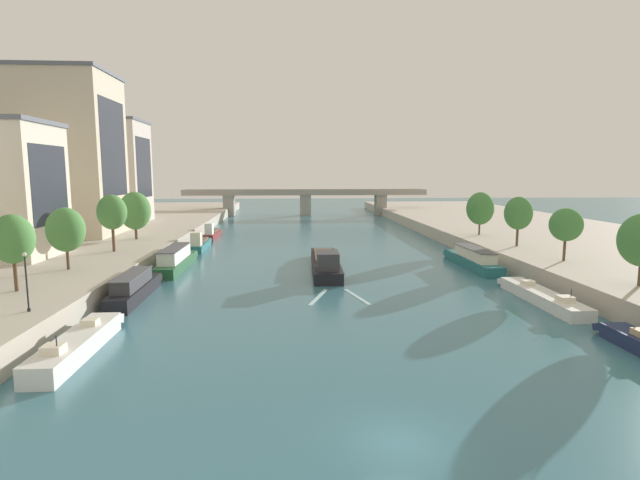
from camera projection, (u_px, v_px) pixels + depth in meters
ground_plane at (398, 443)px, 21.00m from camera, size 400.00×400.00×0.00m
quay_left at (61, 243)px, 72.81m from camera, size 36.00×170.00×2.03m
quay_right at (561, 239)px, 77.68m from camera, size 36.00×170.00×2.03m
barge_midriver at (325, 263)px, 57.78m from camera, size 3.64×18.61×3.08m
wake_behind_barge at (338, 297)px, 45.57m from camera, size 5.60×5.97×0.03m
moored_boat_left_second at (78, 344)px, 31.17m from camera, size 2.07×11.47×2.37m
moored_boat_left_near at (134, 288)px, 44.85m from camera, size 2.25×12.17×2.46m
moored_boat_left_midway at (176, 260)px, 58.74m from camera, size 2.52×14.35×2.70m
moored_boat_left_lone at (200, 244)px, 73.77m from camera, size 2.06×11.01×2.96m
moored_boat_left_gap_after at (212, 233)px, 86.20m from camera, size 1.92×10.11×2.92m
moored_boat_right_upstream at (541, 296)px, 43.58m from camera, size 2.25×13.29×2.14m
moored_boat_right_far at (473, 259)px, 59.72m from camera, size 2.53×14.37×2.45m
tree_left_distant at (12, 239)px, 38.76m from camera, size 3.25×3.25×6.16m
tree_left_end_of_row at (66, 230)px, 47.60m from camera, size 3.56×3.56×6.06m
tree_left_past_mid at (112, 212)px, 58.47m from camera, size 3.41×3.41×6.81m
tree_left_nearest at (135, 211)px, 69.55m from camera, size 4.36×4.36×6.70m
tree_right_midway at (566, 225)px, 52.31m from camera, size 3.41×3.41×5.67m
tree_right_end_of_row at (518, 213)px, 62.84m from camera, size 3.51×3.51×6.36m
tree_right_nearest at (480, 208)px, 74.25m from camera, size 4.08×4.08×6.48m
lamppost_left_bank at (26, 279)px, 33.29m from camera, size 0.28×0.28×4.08m
building_left_tall at (63, 154)px, 73.39m from camera, size 15.15×13.34×24.14m
building_left_far_end at (112, 171)px, 93.55m from camera, size 12.43×12.10×19.27m
bridge_far at (305, 199)px, 131.56m from camera, size 64.59×4.40×6.97m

